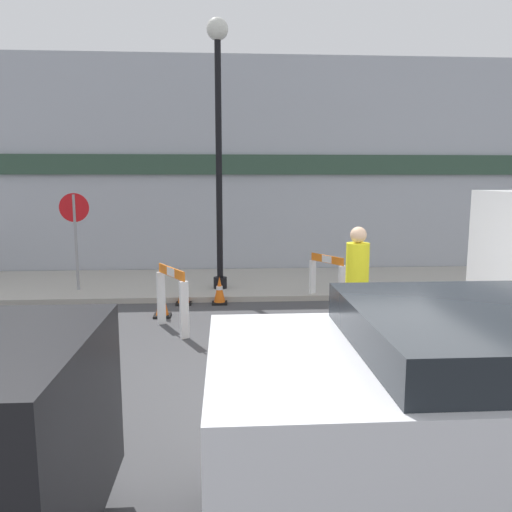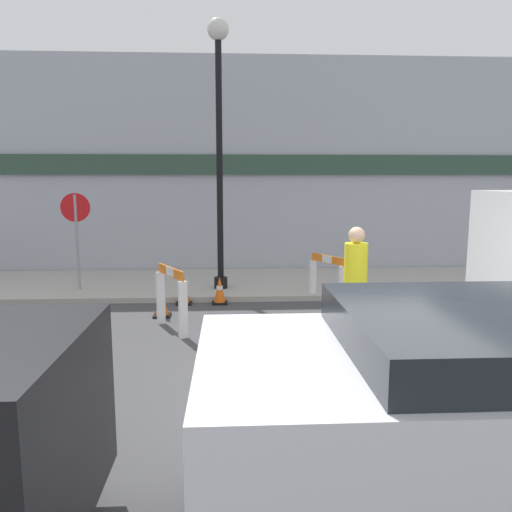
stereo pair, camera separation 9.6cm
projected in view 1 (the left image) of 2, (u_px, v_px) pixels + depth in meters
The scene contains 14 objects.
ground_plane at pixel (352, 398), 5.61m from camera, with size 60.00×60.00×0.00m, color #424244.
sidewalk_slab at pixel (286, 282), 11.60m from camera, with size 18.00×3.15×0.11m.
storefront_facade at pixel (279, 167), 12.81m from camera, with size 18.00×0.22×5.50m.
streetlamp_post at pixel (218, 120), 10.20m from camera, with size 0.44×0.44×5.50m.
stop_sign at pixel (75, 225), 10.40m from camera, with size 0.60×0.08×2.04m.
barricade_0 at pixel (172, 296), 8.01m from camera, with size 0.59×0.92×1.05m.
barricade_1 at pixel (327, 277), 9.86m from camera, with size 0.58×0.84×0.96m.
traffic_cone_0 at pixel (371, 307), 8.62m from camera, with size 0.30×0.30×0.52m.
traffic_cone_1 at pixel (183, 290), 9.77m from camera, with size 0.30×0.30×0.60m.
traffic_cone_2 at pixel (219, 291), 9.81m from camera, with size 0.30×0.30×0.55m.
traffic_cone_3 at pixel (220, 335), 7.11m from camera, with size 0.30×0.30×0.51m.
traffic_cone_4 at pixel (162, 302), 8.88m from camera, with size 0.30×0.30×0.56m.
traffic_cone_5 at pixel (349, 300), 9.09m from camera, with size 0.30×0.30×0.52m.
person_worker at pixel (357, 285), 6.90m from camera, with size 0.43×0.43×1.80m.
Camera 1 is at (-1.41, -5.22, 2.44)m, focal length 35.00 mm.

